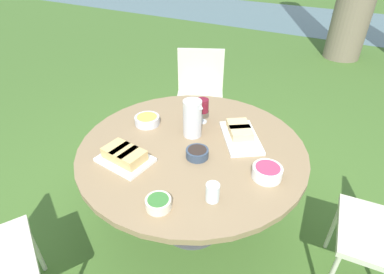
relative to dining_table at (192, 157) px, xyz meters
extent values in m
plane|color=#446B2B|center=(0.00, 0.00, -0.62)|extent=(40.00, 40.00, 0.00)
cube|color=slate|center=(0.00, 7.05, -0.62)|extent=(40.00, 3.27, 0.01)
cylinder|color=#4C4C51|center=(0.00, 0.00, -0.62)|extent=(0.45, 0.45, 0.02)
cylinder|color=#4C4C51|center=(0.00, 0.00, -0.28)|extent=(0.11, 0.11, 0.66)
cylinder|color=#8C7251|center=(0.00, 0.00, 0.07)|extent=(1.36, 1.36, 0.03)
cylinder|color=beige|center=(-0.62, -0.78, -0.41)|extent=(0.03, 0.03, 0.43)
cube|color=beige|center=(1.09, 0.12, -0.17)|extent=(0.46, 0.48, 0.04)
cylinder|color=beige|center=(0.88, 0.29, -0.41)|extent=(0.03, 0.03, 0.43)
cube|color=beige|center=(-0.49, 0.98, -0.17)|extent=(0.58, 0.57, 0.04)
cube|color=beige|center=(-0.58, 1.15, 0.05)|extent=(0.41, 0.22, 0.42)
cylinder|color=beige|center=(-0.58, 0.73, -0.41)|extent=(0.03, 0.03, 0.43)
cylinder|color=beige|center=(-0.23, 0.90, -0.41)|extent=(0.03, 0.03, 0.43)
cylinder|color=beige|center=(-0.75, 1.06, -0.41)|extent=(0.03, 0.03, 0.43)
cylinder|color=beige|center=(-0.40, 1.23, -0.41)|extent=(0.03, 0.03, 0.43)
cylinder|color=silver|center=(-0.06, 0.10, 0.20)|extent=(0.12, 0.12, 0.24)
cone|color=silver|center=(0.00, 0.10, 0.30)|extent=(0.03, 0.03, 0.03)
cylinder|color=silver|center=(-0.08, 0.27, 0.09)|extent=(0.06, 0.06, 0.01)
cylinder|color=silver|center=(-0.08, 0.27, 0.13)|extent=(0.01, 0.01, 0.08)
cylinder|color=maroon|center=(-0.08, 0.27, 0.21)|extent=(0.08, 0.08, 0.09)
cube|color=white|center=(0.23, 0.21, 0.10)|extent=(0.38, 0.42, 0.02)
cube|color=#E0C184|center=(0.18, 0.28, 0.13)|extent=(0.18, 0.18, 0.04)
cube|color=#E0C184|center=(0.23, 0.21, 0.13)|extent=(0.18, 0.18, 0.04)
cube|color=white|center=(-0.24, -0.32, 0.10)|extent=(0.31, 0.23, 0.02)
cube|color=tan|center=(-0.31, -0.32, 0.14)|extent=(0.11, 0.14, 0.06)
cube|color=tan|center=(-0.24, -0.32, 0.14)|extent=(0.11, 0.14, 0.06)
cube|color=tan|center=(-0.18, -0.33, 0.14)|extent=(0.11, 0.14, 0.06)
cylinder|color=silver|center=(-0.38, 0.06, 0.11)|extent=(0.16, 0.16, 0.06)
cylinder|color=#E0C147|center=(-0.38, 0.06, 0.13)|extent=(0.13, 0.13, 0.02)
cylinder|color=beige|center=(0.12, -0.51, 0.11)|extent=(0.12, 0.12, 0.05)
cylinder|color=#387533|center=(0.12, -0.51, 0.13)|extent=(0.10, 0.10, 0.02)
cylinder|color=#334256|center=(0.08, -0.08, 0.11)|extent=(0.13, 0.13, 0.05)
cylinder|color=#2D231E|center=(0.08, -0.08, 0.13)|extent=(0.11, 0.11, 0.02)
cylinder|color=white|center=(0.48, -0.05, 0.12)|extent=(0.16, 0.16, 0.06)
cylinder|color=#D6385B|center=(0.48, -0.05, 0.14)|extent=(0.13, 0.13, 0.03)
cylinder|color=silver|center=(0.31, -0.34, 0.13)|extent=(0.07, 0.07, 0.09)
camera|label=1|loc=(0.74, -1.26, 1.14)|focal=28.00mm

